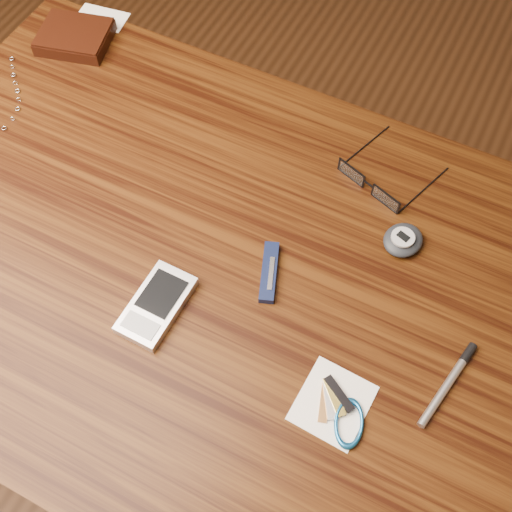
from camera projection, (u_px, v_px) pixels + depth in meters
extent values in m
plane|color=#472814|center=(225.00, 419.00, 1.50)|extent=(3.80, 3.80, 0.00)
cube|color=#341A08|center=(203.00, 267.00, 0.87)|extent=(1.00, 0.70, 0.03)
cylinder|color=#4C2814|center=(104.00, 165.00, 1.43)|extent=(0.05, 0.05, 0.71)
cylinder|color=#4C2814|center=(499.00, 333.00, 1.23)|extent=(0.05, 0.05, 0.71)
cube|color=black|center=(75.00, 38.00, 1.05)|extent=(0.13, 0.12, 0.02)
cube|color=black|center=(73.00, 32.00, 1.04)|extent=(0.13, 0.11, 0.00)
cube|color=white|center=(101.00, 18.00, 1.09)|extent=(0.09, 0.06, 0.00)
cube|color=black|center=(351.00, 173.00, 0.91)|extent=(0.05, 0.02, 0.02)
cube|color=silver|center=(351.00, 173.00, 0.91)|extent=(0.04, 0.02, 0.02)
cylinder|color=black|center=(364.00, 147.00, 0.95)|extent=(0.04, 0.11, 0.00)
cube|color=black|center=(385.00, 199.00, 0.89)|extent=(0.05, 0.02, 0.02)
cube|color=silver|center=(385.00, 199.00, 0.89)|extent=(0.04, 0.02, 0.02)
cylinder|color=black|center=(423.00, 190.00, 0.91)|extent=(0.04, 0.11, 0.00)
cube|color=black|center=(369.00, 184.00, 0.90)|extent=(0.02, 0.01, 0.00)
torus|color=silver|center=(4.00, 128.00, 0.97)|extent=(0.01, 0.01, 0.00)
torus|color=silver|center=(13.00, 119.00, 0.98)|extent=(0.01, 0.00, 0.01)
torus|color=silver|center=(18.00, 109.00, 0.99)|extent=(0.01, 0.01, 0.00)
torus|color=silver|center=(19.00, 99.00, 1.00)|extent=(0.01, 0.01, 0.01)
torus|color=silver|center=(17.00, 91.00, 1.00)|extent=(0.01, 0.01, 0.00)
torus|color=silver|center=(15.00, 83.00, 1.01)|extent=(0.01, 0.01, 0.01)
torus|color=silver|center=(13.00, 75.00, 1.02)|extent=(0.01, 0.01, 0.00)
torus|color=silver|center=(12.00, 67.00, 1.03)|extent=(0.01, 0.01, 0.01)
torus|color=silver|center=(12.00, 59.00, 1.04)|extent=(0.01, 0.01, 0.00)
cube|color=silver|center=(157.00, 305.00, 0.81)|extent=(0.06, 0.11, 0.01)
cube|color=black|center=(161.00, 294.00, 0.81)|extent=(0.05, 0.06, 0.00)
cube|color=#95989D|center=(140.00, 325.00, 0.79)|extent=(0.05, 0.02, 0.00)
ellipsoid|color=#1F2329|center=(403.00, 240.00, 0.86)|extent=(0.07, 0.07, 0.02)
cylinder|color=#A6A8AE|center=(403.00, 237.00, 0.85)|extent=(0.03, 0.03, 0.00)
cube|color=black|center=(403.00, 236.00, 0.85)|extent=(0.02, 0.01, 0.00)
cube|color=white|center=(333.00, 403.00, 0.75)|extent=(0.08, 0.09, 0.00)
torus|color=#175EA0|center=(349.00, 423.00, 0.74)|extent=(0.06, 0.06, 0.01)
cube|color=#A8723B|center=(324.00, 402.00, 0.75)|extent=(0.02, 0.05, 0.00)
cube|color=silver|center=(329.00, 399.00, 0.75)|extent=(0.03, 0.05, 0.00)
cube|color=#AC953D|center=(334.00, 396.00, 0.75)|extent=(0.04, 0.04, 0.00)
cube|color=black|center=(339.00, 394.00, 0.75)|extent=(0.05, 0.03, 0.00)
cube|color=#0A1533|center=(269.00, 272.00, 0.84)|extent=(0.05, 0.09, 0.01)
cube|color=silver|center=(271.00, 273.00, 0.83)|extent=(0.02, 0.05, 0.00)
cylinder|color=#B2B2B6|center=(448.00, 384.00, 0.76)|extent=(0.03, 0.13, 0.01)
cylinder|color=black|center=(468.00, 353.00, 0.78)|extent=(0.02, 0.03, 0.01)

